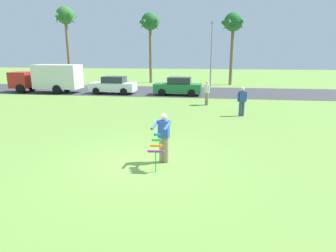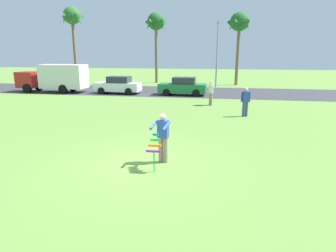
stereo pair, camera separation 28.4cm
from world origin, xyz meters
The scene contains 13 objects.
ground_plane centered at (0.00, 0.00, 0.00)m, with size 120.00×120.00×0.00m, color olive.
road_strip centered at (0.00, 19.12, 0.01)m, with size 120.00×8.00×0.01m, color #38383D.
person_kite_flyer centered at (0.74, 0.24, 0.95)m, with size 0.64×0.73×1.73m.
kite_held centered at (0.61, -0.47, 0.79)m, with size 0.52×0.65×1.17m.
parked_truck_red_cab centered at (-12.81, 16.72, 1.41)m, with size 6.72×2.17×2.62m.
parked_car_white centered at (-6.59, 16.72, 0.77)m, with size 4.25×1.92×1.60m.
parked_car_green centered at (-0.55, 16.72, 0.77)m, with size 4.24×1.90×1.60m.
palm_tree_left_near centered at (-15.27, 25.76, 7.67)m, with size 2.58×2.71×9.13m.
palm_tree_right_near centered at (-5.19, 27.31, 7.04)m, with size 2.58×2.71×8.45m.
palm_tree_centre_far centered at (4.63, 26.22, 6.76)m, with size 2.58×2.71×8.14m.
streetlight_pole centered at (2.30, 23.97, 4.00)m, with size 0.24×1.65×7.00m.
person_walker_near centered at (4.18, 8.43, 0.93)m, with size 0.56×0.29×1.73m.
person_walker_far centered at (2.06, 11.94, 0.93)m, with size 0.36×0.51×1.73m.
Camera 2 is at (2.52, -9.09, 3.72)m, focal length 31.00 mm.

